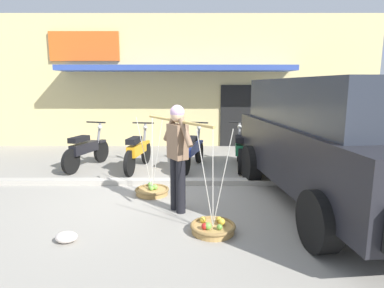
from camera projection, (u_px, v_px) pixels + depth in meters
ground_plane at (161, 195)px, 5.94m from camera, size 90.00×90.00×0.00m
sidewalk_curb at (164, 182)px, 6.62m from camera, size 20.00×0.24×0.10m
fruit_vendor at (177, 151)px, 5.05m from camera, size 1.06×1.59×1.70m
fruit_basket_left_side at (152, 190)px, 5.99m from camera, size 0.63×0.63×1.45m
fruit_basket_right_side at (213, 227)px, 4.44m from camera, size 0.63×0.63×1.45m
motorcycle_nearest_shop at (86, 150)px, 7.84m from camera, size 0.70×1.76×1.09m
motorcycle_second_in_row at (138, 151)px, 7.69m from camera, size 0.54×1.81×1.09m
motorcycle_third_in_row at (192, 150)px, 7.77m from camera, size 0.67×1.77×1.09m
motorcycle_end_of_row at (239, 149)px, 7.90m from camera, size 0.54×1.82×1.09m
parked_truck at (333, 138)px, 5.32m from camera, size 2.51×4.96×2.10m
storefront_building at (180, 82)px, 12.88m from camera, size 13.00×6.00×4.20m
plastic_litter_bag at (66, 237)px, 4.16m from camera, size 0.28×0.22×0.14m
wooden_crate at (252, 158)px, 8.27m from camera, size 0.44×0.36×0.32m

